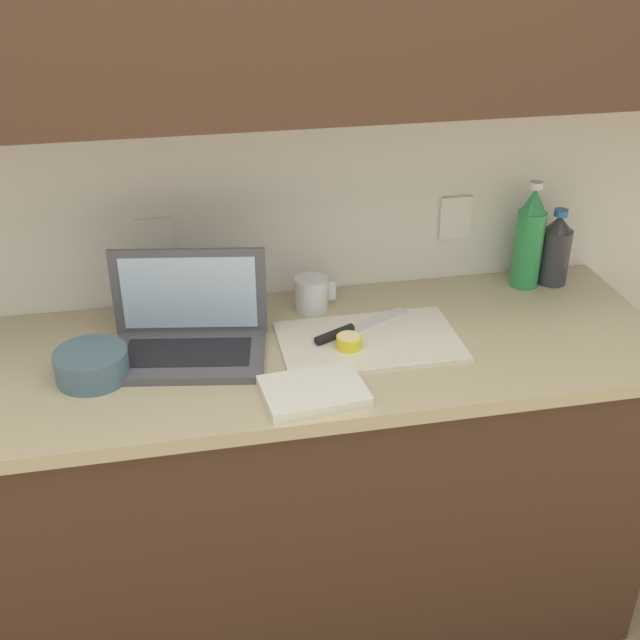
% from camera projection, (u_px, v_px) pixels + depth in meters
% --- Properties ---
extents(ground_plane, '(12.00, 12.00, 0.00)m').
position_uv_depth(ground_plane, '(254.00, 616.00, 2.32)').
color(ground_plane, '#847056').
rests_on(ground_plane, ground).
extents(wall_back, '(5.20, 0.38, 2.60)m').
position_uv_depth(wall_back, '(213.00, 42.00, 1.77)').
color(wall_back, white).
rests_on(wall_back, ground_plane).
extents(counter_unit, '(2.10, 0.61, 0.89)m').
position_uv_depth(counter_unit, '(239.00, 495.00, 2.10)').
color(counter_unit, '#472D1E').
rests_on(counter_unit, ground_plane).
extents(laptop, '(0.39, 0.28, 0.24)m').
position_uv_depth(laptop, '(189.00, 330.00, 1.89)').
color(laptop, '#515156').
rests_on(laptop, counter_unit).
extents(cutting_board, '(0.43, 0.27, 0.01)m').
position_uv_depth(cutting_board, '(369.00, 341.00, 1.94)').
color(cutting_board, silver).
rests_on(cutting_board, counter_unit).
extents(knife, '(0.27, 0.16, 0.02)m').
position_uv_depth(knife, '(347.00, 330.00, 1.97)').
color(knife, silver).
rests_on(knife, cutting_board).
extents(lemon_half_cut, '(0.06, 0.06, 0.03)m').
position_uv_depth(lemon_half_cut, '(349.00, 342.00, 1.90)').
color(lemon_half_cut, yellow).
rests_on(lemon_half_cut, cutting_board).
extents(bottle_green_soda, '(0.08, 0.08, 0.30)m').
position_uv_depth(bottle_green_soda, '(529.00, 239.00, 2.16)').
color(bottle_green_soda, '#2D934C').
rests_on(bottle_green_soda, counter_unit).
extents(bottle_oil_tall, '(0.08, 0.08, 0.22)m').
position_uv_depth(bottle_oil_tall, '(555.00, 250.00, 2.19)').
color(bottle_oil_tall, '#333338').
rests_on(bottle_oil_tall, counter_unit).
extents(measuring_cup, '(0.11, 0.09, 0.09)m').
position_uv_depth(measuring_cup, '(312.00, 293.00, 2.08)').
color(measuring_cup, silver).
rests_on(measuring_cup, counter_unit).
extents(bowl_white, '(0.16, 0.16, 0.07)m').
position_uv_depth(bowl_white, '(92.00, 365.00, 1.79)').
color(bowl_white, slate).
rests_on(bowl_white, counter_unit).
extents(dish_towel, '(0.23, 0.18, 0.02)m').
position_uv_depth(dish_towel, '(314.00, 391.00, 1.74)').
color(dish_towel, silver).
rests_on(dish_towel, counter_unit).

